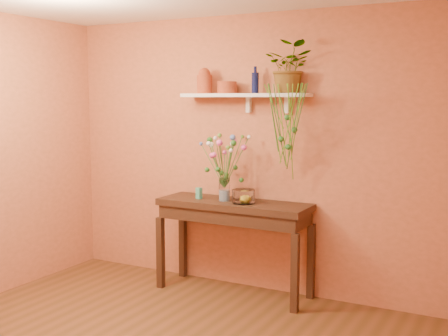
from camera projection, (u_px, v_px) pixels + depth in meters
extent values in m
cube|color=#C36C46|center=(245.00, 153.00, 5.62)|extent=(4.00, 0.04, 2.70)
cube|color=#C36C46|center=(423.00, 203.00, 2.94)|extent=(0.04, 4.00, 2.70)
cube|color=#3E2415|center=(234.00, 204.00, 5.45)|extent=(1.50, 0.48, 0.06)
cube|color=#3E2415|center=(234.00, 214.00, 5.46)|extent=(1.44, 0.44, 0.13)
cube|color=#3E2415|center=(161.00, 253.00, 5.67)|extent=(0.06, 0.06, 0.72)
cube|color=#3E2415|center=(295.00, 273.00, 5.00)|extent=(0.06, 0.06, 0.72)
cube|color=#3E2415|center=(183.00, 243.00, 6.03)|extent=(0.06, 0.06, 0.72)
cube|color=#3E2415|center=(311.00, 261.00, 5.36)|extent=(0.06, 0.06, 0.72)
cube|color=white|center=(244.00, 95.00, 5.42)|extent=(1.30, 0.24, 0.04)
cube|color=white|center=(249.00, 105.00, 5.51)|extent=(0.04, 0.05, 0.15)
cube|color=white|center=(287.00, 105.00, 5.32)|extent=(0.04, 0.05, 0.15)
cylinder|color=#A74428|center=(204.00, 84.00, 5.59)|extent=(0.16, 0.16, 0.18)
sphere|color=#A74428|center=(204.00, 74.00, 5.58)|extent=(0.12, 0.12, 0.12)
cylinder|color=#A74428|center=(227.00, 87.00, 5.49)|extent=(0.20, 0.20, 0.11)
cylinder|color=#0C133E|center=(255.00, 83.00, 5.37)|extent=(0.09, 0.09, 0.19)
cylinder|color=#0C133E|center=(255.00, 70.00, 5.36)|extent=(0.03, 0.03, 0.06)
imported|color=#276221|center=(290.00, 67.00, 5.20)|extent=(0.45, 0.40, 0.47)
cylinder|color=#276221|center=(294.00, 128.00, 4.99)|extent=(0.25, 0.31, 0.78)
cylinder|color=#52961C|center=(282.00, 126.00, 5.11)|extent=(0.05, 0.14, 0.75)
cylinder|color=#52961C|center=(289.00, 125.00, 5.06)|extent=(0.26, 0.22, 0.73)
cylinder|color=#276221|center=(285.00, 117.00, 5.16)|extent=(0.14, 0.06, 0.60)
cylinder|color=#52961C|center=(296.00, 123.00, 5.01)|extent=(0.23, 0.32, 0.70)
cylinder|color=#52961C|center=(275.00, 124.00, 5.18)|extent=(0.08, 0.16, 0.72)
cylinder|color=#276221|center=(278.00, 126.00, 5.06)|extent=(0.01, 0.42, 0.75)
cylinder|color=#52961C|center=(291.00, 109.00, 5.07)|extent=(0.01, 0.22, 0.46)
cylinder|color=#52961C|center=(290.00, 133.00, 5.06)|extent=(0.06, 0.31, 0.88)
cylinder|color=#276221|center=(300.00, 113.00, 4.98)|extent=(0.21, 0.22, 0.51)
cylinder|color=#52961C|center=(293.00, 107.00, 5.06)|extent=(0.15, 0.12, 0.41)
cylinder|color=#52961C|center=(291.00, 122.00, 5.12)|extent=(0.10, 0.15, 0.69)
cylinder|color=#276221|center=(273.00, 118.00, 5.15)|extent=(0.09, 0.08, 0.62)
cylinder|color=#52961C|center=(299.00, 106.00, 5.03)|extent=(0.14, 0.04, 0.40)
cylinder|color=#52961C|center=(274.00, 107.00, 5.19)|extent=(0.18, 0.06, 0.41)
cylinder|color=#276221|center=(278.00, 120.00, 5.15)|extent=(0.04, 0.17, 0.65)
sphere|color=#276221|center=(281.00, 139.00, 5.13)|extent=(0.05, 0.05, 0.05)
sphere|color=#276221|center=(288.00, 147.00, 5.13)|extent=(0.05, 0.05, 0.05)
sphere|color=#276221|center=(287.00, 117.00, 5.07)|extent=(0.05, 0.05, 0.05)
sphere|color=#276221|center=(294.00, 130.00, 5.06)|extent=(0.05, 0.05, 0.05)
cylinder|color=white|center=(224.00, 189.00, 5.46)|extent=(0.11, 0.11, 0.22)
cylinder|color=silver|center=(224.00, 195.00, 5.47)|extent=(0.10, 0.10, 0.11)
cylinder|color=#386B28|center=(222.00, 162.00, 5.35)|extent=(0.04, 0.15, 0.51)
sphere|color=olive|center=(220.00, 135.00, 5.25)|extent=(0.04, 0.04, 0.04)
cylinder|color=#386B28|center=(222.00, 166.00, 5.28)|extent=(0.10, 0.29, 0.46)
sphere|color=#E4499D|center=(219.00, 143.00, 5.11)|extent=(0.06, 0.06, 0.06)
cylinder|color=#386B28|center=(228.00, 169.00, 5.35)|extent=(0.14, 0.13, 0.37)
sphere|color=white|center=(231.00, 150.00, 5.24)|extent=(0.04, 0.04, 0.04)
cylinder|color=#386B28|center=(229.00, 166.00, 5.33)|extent=(0.18, 0.15, 0.45)
sphere|color=#276221|center=(234.00, 143.00, 5.20)|extent=(0.06, 0.06, 0.06)
cylinder|color=#386B28|center=(229.00, 163.00, 5.38)|extent=(0.12, 0.06, 0.49)
sphere|color=#546EB6|center=(233.00, 137.00, 5.30)|extent=(0.06, 0.06, 0.06)
cylinder|color=#386B28|center=(234.00, 167.00, 5.40)|extent=(0.20, 0.04, 0.39)
sphere|color=#E4499D|center=(244.00, 148.00, 5.35)|extent=(0.06, 0.06, 0.06)
cylinder|color=#386B28|center=(229.00, 166.00, 5.43)|extent=(0.08, 0.04, 0.42)
sphere|color=white|center=(233.00, 144.00, 5.40)|extent=(0.05, 0.05, 0.05)
cylinder|color=#386B28|center=(237.00, 162.00, 5.45)|extent=(0.19, 0.16, 0.49)
sphere|color=white|center=(249.00, 137.00, 5.43)|extent=(0.04, 0.04, 0.04)
cylinder|color=#386B28|center=(230.00, 164.00, 5.47)|extent=(0.06, 0.12, 0.44)
sphere|color=#E4499D|center=(235.00, 141.00, 5.48)|extent=(0.04, 0.04, 0.04)
cylinder|color=#386B28|center=(233.00, 162.00, 5.51)|extent=(0.08, 0.24, 0.48)
sphere|color=olive|center=(242.00, 137.00, 5.57)|extent=(0.04, 0.04, 0.04)
cylinder|color=#386B28|center=(226.00, 167.00, 5.52)|extent=(0.05, 0.18, 0.37)
sphere|color=olive|center=(228.00, 148.00, 5.58)|extent=(0.04, 0.04, 0.04)
cylinder|color=#386B28|center=(225.00, 170.00, 5.48)|extent=(0.05, 0.08, 0.33)
sphere|color=#E4499D|center=(225.00, 152.00, 5.50)|extent=(0.04, 0.04, 0.04)
cylinder|color=#386B28|center=(218.00, 166.00, 5.54)|extent=(0.22, 0.13, 0.40)
sphere|color=white|center=(211.00, 145.00, 5.62)|extent=(0.06, 0.06, 0.06)
cylinder|color=#386B28|center=(217.00, 163.00, 5.54)|extent=(0.23, 0.13, 0.44)
sphere|color=#276221|center=(210.00, 140.00, 5.62)|extent=(0.06, 0.06, 0.06)
cylinder|color=#386B28|center=(213.00, 165.00, 5.52)|extent=(0.29, 0.06, 0.41)
sphere|color=#546EB6|center=(201.00, 144.00, 5.58)|extent=(0.04, 0.04, 0.04)
cylinder|color=#386B28|center=(218.00, 171.00, 5.47)|extent=(0.14, 0.01, 0.30)
sphere|color=#E4499D|center=(212.00, 155.00, 5.48)|extent=(0.06, 0.06, 0.06)
cylinder|color=#386B28|center=(217.00, 166.00, 5.41)|extent=(0.11, 0.12, 0.43)
sphere|color=white|center=(209.00, 144.00, 5.35)|extent=(0.05, 0.05, 0.05)
cylinder|color=#386B28|center=(220.00, 163.00, 5.42)|extent=(0.08, 0.07, 0.48)
sphere|color=white|center=(215.00, 138.00, 5.38)|extent=(0.04, 0.04, 0.04)
cylinder|color=#386B28|center=(219.00, 171.00, 5.38)|extent=(0.03, 0.16, 0.33)
sphere|color=#E4499D|center=(214.00, 155.00, 5.29)|extent=(0.05, 0.05, 0.05)
sphere|color=#276221|center=(207.00, 170.00, 5.48)|extent=(0.05, 0.05, 0.05)
sphere|color=#276221|center=(241.00, 180.00, 5.48)|extent=(0.05, 0.05, 0.05)
sphere|color=#276221|center=(218.00, 169.00, 5.31)|extent=(0.05, 0.05, 0.05)
sphere|color=#276221|center=(222.00, 173.00, 5.34)|extent=(0.05, 0.05, 0.05)
sphere|color=#276221|center=(235.00, 168.00, 5.57)|extent=(0.05, 0.05, 0.05)
sphere|color=#276221|center=(226.00, 175.00, 5.56)|extent=(0.05, 0.05, 0.05)
cylinder|color=white|center=(244.00, 196.00, 5.34)|extent=(0.22, 0.22, 0.13)
cylinder|color=white|center=(243.00, 202.00, 5.35)|extent=(0.21, 0.21, 0.01)
sphere|color=yellow|center=(245.00, 199.00, 5.34)|extent=(0.08, 0.08, 0.08)
cube|color=teal|center=(199.00, 193.00, 5.57)|extent=(0.06, 0.05, 0.11)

